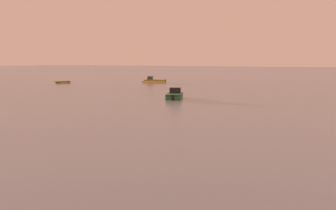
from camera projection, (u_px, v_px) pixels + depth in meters
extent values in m
ellipsoid|color=gold|center=(63.00, 83.00, 103.13)|extent=(2.41, 4.48, 0.67)
cube|color=#33383F|center=(63.00, 81.00, 103.10)|extent=(2.30, 4.14, 0.09)
cube|color=#33383F|center=(63.00, 82.00, 103.11)|extent=(1.34, 0.57, 0.07)
cube|color=gold|center=(155.00, 82.00, 106.37)|extent=(5.75, 4.62, 1.05)
cone|color=gold|center=(144.00, 81.00, 106.57)|extent=(2.51, 2.67, 2.11)
cube|color=#33383F|center=(155.00, 80.00, 106.34)|extent=(5.88, 4.72, 0.12)
cube|color=#33383F|center=(150.00, 78.00, 106.37)|extent=(1.95, 2.09, 0.82)
cube|color=#384751|center=(148.00, 78.00, 106.41)|extent=(1.06, 1.53, 0.65)
cube|color=black|center=(165.00, 81.00, 106.17)|extent=(0.50, 0.53, 0.75)
cube|color=#23602D|center=(174.00, 97.00, 60.66)|extent=(4.35, 5.56, 1.01)
cone|color=#23602D|center=(176.00, 95.00, 63.33)|extent=(2.56, 2.39, 2.04)
cube|color=black|center=(175.00, 94.00, 60.68)|extent=(4.45, 5.68, 0.11)
cube|color=black|center=(175.00, 90.00, 61.78)|extent=(2.00, 1.86, 0.79)
cube|color=#384751|center=(176.00, 90.00, 62.39)|extent=(1.49, 0.99, 0.63)
cube|color=black|center=(173.00, 97.00, 58.15)|extent=(0.51, 0.47, 0.72)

